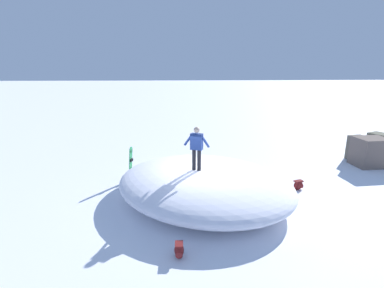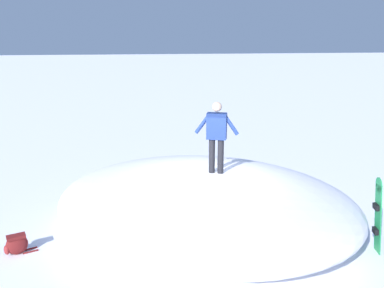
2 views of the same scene
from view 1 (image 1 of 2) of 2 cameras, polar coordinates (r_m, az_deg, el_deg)
name	(u,v)px [view 1 (image 1 of 2)]	position (r m, az deg, el deg)	size (l,w,h in m)	color
ground	(202,198)	(10.95, 2.06, -11.02)	(240.00, 240.00, 0.00)	white
snow_mound	(204,183)	(10.74, 2.46, -8.04)	(6.90, 5.92, 1.20)	white
snowboarder_standing	(197,146)	(10.08, 0.95, -0.37)	(0.95, 0.48, 1.63)	black
snowboard_primary_upright	(131,163)	(12.55, -12.44, -3.89)	(0.23, 0.33, 1.58)	#1E8C47
backpack_near	(298,185)	(12.37, 20.98, -7.83)	(0.65, 0.36, 0.41)	maroon
backpack_far	(179,250)	(7.85, -2.67, -20.87)	(0.27, 0.51, 0.40)	maroon
rock_outcrop	(370,150)	(17.49, 32.76, -0.97)	(2.90, 2.65, 1.47)	#685951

